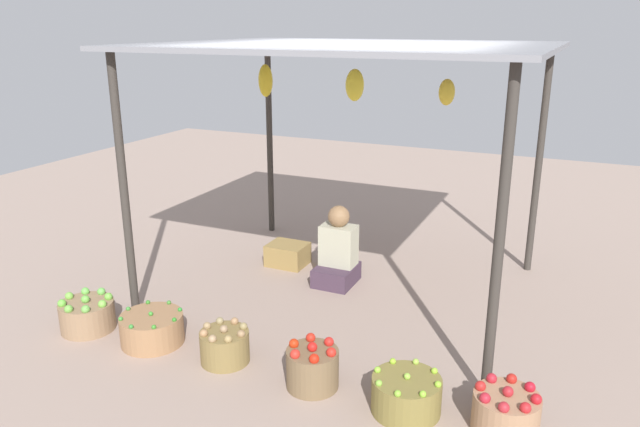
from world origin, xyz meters
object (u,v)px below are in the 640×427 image
Objects in this scene: basket_green_chilies at (152,329)px; basket_limes at (406,394)px; basket_red_tomatoes at (312,367)px; vendor_person at (338,254)px; wooden_crate_near_vendor at (288,254)px; basket_potatoes at (225,346)px; basket_green_apples at (87,315)px; basket_red_apples at (506,412)px.

basket_limes reaches higher than basket_green_chilies.
basket_red_tomatoes is 0.80× the size of basket_limes.
vendor_person is 2.12m from basket_limes.
basket_red_tomatoes is 2.27m from wooden_crate_near_vendor.
vendor_person reaches higher than basket_limes.
basket_potatoes is at bearing -96.83° from vendor_person.
vendor_person is 2.32m from basket_green_apples.
vendor_person is 2.11× the size of basket_red_tomatoes.
basket_green_apples is 0.96× the size of basket_limes.
vendor_person is 1.88× the size of basket_red_apples.
basket_potatoes is 1.00× the size of basket_red_tomatoes.
vendor_person reaches higher than basket_green_apples.
basket_green_apples reaches higher than basket_limes.
vendor_person is 0.71m from wooden_crate_near_vendor.
basket_green_chilies is 1.92m from wooden_crate_near_vendor.
basket_limes is at bearing -1.31° from basket_potatoes.
wooden_crate_near_vendor is at bearing 134.08° from basket_limes.
basket_limes is 0.63m from basket_red_apples.
basket_red_apples is (3.36, 0.07, 0.01)m from basket_green_apples.
basket_red_apples is (1.30, 0.05, -0.01)m from basket_red_tomatoes.
basket_limes is at bearing 0.23° from basket_green_apples.
vendor_person is at bearing 137.76° from basket_red_apples.
basket_green_chilies is 1.35× the size of basket_potatoes.
basket_green_chilies is 0.68m from basket_potatoes.
vendor_person reaches higher than basket_green_chilies.
basket_green_apples reaches higher than basket_potatoes.
basket_potatoes reaches higher than basket_green_chilies.
basket_green_chilies is 1.35× the size of basket_red_tomatoes.
wooden_crate_near_vendor is at bearing 103.36° from basket_potatoes.
basket_green_apples is 2.13m from wooden_crate_near_vendor.
wooden_crate_near_vendor is (0.23, 1.90, -0.01)m from basket_green_chilies.
basket_red_tomatoes is 0.68m from basket_limes.
basket_potatoes is at bearing -76.64° from wooden_crate_near_vendor.
wooden_crate_near_vendor is (-2.50, 1.88, -0.02)m from basket_red_apples.
basket_green_chilies is at bearing -179.47° from basket_red_apples.
basket_green_apples reaches higher than wooden_crate_near_vendor.
basket_potatoes is at bearing -179.27° from basket_red_apples.
basket_green_chilies is at bearing -117.57° from vendor_person.
basket_green_apples reaches higher than basket_green_chilies.
vendor_person reaches higher than basket_red_tomatoes.
basket_green_apples is 1.20× the size of basket_red_tomatoes.
basket_red_apples reaches higher than basket_limes.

